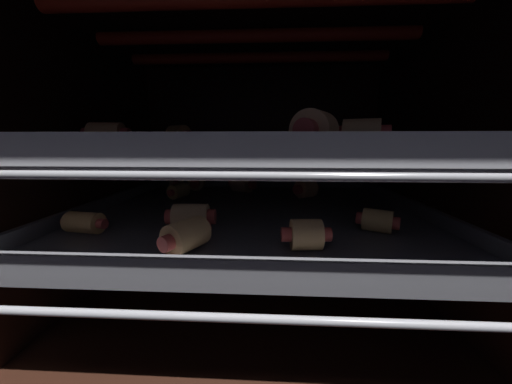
{
  "coord_description": "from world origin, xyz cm",
  "views": [
    {
      "loc": [
        2.11,
        -37.72,
        24.31
      ],
      "look_at": [
        0.0,
        3.94,
        15.85
      ],
      "focal_mm": 18.06,
      "sensor_mm": 36.0,
      "label": 1
    }
  ],
  "objects_px": {
    "pig_in_blanket_upper_1": "(319,136)",
    "pig_in_blanket_lower_5": "(186,235)",
    "pig_in_blanket_lower_8": "(306,234)",
    "pig_in_blanket_lower_9": "(242,184)",
    "pig_in_blanket_lower_4": "(177,182)",
    "pig_in_blanket_lower_7": "(84,222)",
    "pig_in_blanket_upper_0": "(361,135)",
    "pig_in_blanket_upper_7": "(322,138)",
    "pig_in_blanket_upper_6": "(107,135)",
    "pig_in_blanket_lower_0": "(306,189)",
    "pig_in_blanket_lower_3": "(197,182)",
    "pig_in_blanket_lower_1": "(191,217)",
    "pig_in_blanket_upper_3": "(344,138)",
    "pig_in_blanket_upper_4": "(314,131)",
    "baking_tray_lower": "(255,212)",
    "oven_rack_lower": "(255,219)",
    "pig_in_blanket_lower_6": "(377,221)",
    "pig_in_blanket_lower_2": "(179,191)",
    "baking_tray_upper": "(255,149)",
    "pig_in_blanket_upper_5": "(179,135)",
    "oven_rack_upper": "(255,155)",
    "heating_element": "(255,36)"
  },
  "relations": [
    {
      "from": "pig_in_blanket_lower_6",
      "to": "pig_in_blanket_lower_0",
      "type": "bearing_deg",
      "value": 108.01
    },
    {
      "from": "baking_tray_lower",
      "to": "pig_in_blanket_upper_7",
      "type": "height_order",
      "value": "pig_in_blanket_upper_7"
    },
    {
      "from": "baking_tray_lower",
      "to": "pig_in_blanket_upper_7",
      "type": "bearing_deg",
      "value": 50.25
    },
    {
      "from": "pig_in_blanket_lower_0",
      "to": "pig_in_blanket_lower_4",
      "type": "height_order",
      "value": "pig_in_blanket_lower_0"
    },
    {
      "from": "pig_in_blanket_lower_1",
      "to": "pig_in_blanket_upper_6",
      "type": "bearing_deg",
      "value": 167.22
    },
    {
      "from": "pig_in_blanket_lower_7",
      "to": "pig_in_blanket_upper_3",
      "type": "relative_size",
      "value": 1.06
    },
    {
      "from": "heating_element",
      "to": "pig_in_blanket_lower_6",
      "type": "height_order",
      "value": "heating_element"
    },
    {
      "from": "pig_in_blanket_upper_6",
      "to": "heating_element",
      "type": "bearing_deg",
      "value": 20.0
    },
    {
      "from": "heating_element",
      "to": "pig_in_blanket_upper_1",
      "type": "height_order",
      "value": "heating_element"
    },
    {
      "from": "pig_in_blanket_upper_5",
      "to": "oven_rack_upper",
      "type": "bearing_deg",
      "value": -27.87
    },
    {
      "from": "pig_in_blanket_upper_0",
      "to": "pig_in_blanket_upper_7",
      "type": "xyz_separation_m",
      "value": [
        0.03,
        0.3,
        -0.0
      ]
    },
    {
      "from": "pig_in_blanket_upper_6",
      "to": "pig_in_blanket_upper_7",
      "type": "xyz_separation_m",
      "value": [
        0.3,
        0.22,
        -0.0
      ]
    },
    {
      "from": "pig_in_blanket_upper_3",
      "to": "pig_in_blanket_upper_4",
      "type": "bearing_deg",
      "value": -111.13
    },
    {
      "from": "baking_tray_lower",
      "to": "pig_in_blanket_lower_3",
      "type": "xyz_separation_m",
      "value": [
        -0.13,
        0.16,
        0.02
      ]
    },
    {
      "from": "pig_in_blanket_lower_0",
      "to": "pig_in_blanket_lower_1",
      "type": "distance_m",
      "value": 0.24
    },
    {
      "from": "pig_in_blanket_lower_9",
      "to": "pig_in_blanket_upper_1",
      "type": "xyz_separation_m",
      "value": [
        0.11,
        -0.19,
        0.09
      ]
    },
    {
      "from": "pig_in_blanket_lower_4",
      "to": "pig_in_blanket_lower_7",
      "type": "xyz_separation_m",
      "value": [
        -0.01,
        -0.26,
        -0.0
      ]
    },
    {
      "from": "pig_in_blanket_lower_7",
      "to": "pig_in_blanket_upper_6",
      "type": "bearing_deg",
      "value": 74.64
    },
    {
      "from": "pig_in_blanket_upper_3",
      "to": "baking_tray_lower",
      "type": "bearing_deg",
      "value": -153.28
    },
    {
      "from": "pig_in_blanket_lower_3",
      "to": "pig_in_blanket_lower_0",
      "type": "bearing_deg",
      "value": -16.76
    },
    {
      "from": "baking_tray_lower",
      "to": "pig_in_blanket_upper_3",
      "type": "distance_m",
      "value": 0.2
    },
    {
      "from": "baking_tray_upper",
      "to": "pig_in_blanket_upper_4",
      "type": "bearing_deg",
      "value": -68.96
    },
    {
      "from": "oven_rack_lower",
      "to": "pig_in_blanket_upper_6",
      "type": "bearing_deg",
      "value": -160.0
    },
    {
      "from": "pig_in_blanket_lower_4",
      "to": "pig_in_blanket_upper_6",
      "type": "distance_m",
      "value": 0.24
    },
    {
      "from": "pig_in_blanket_lower_5",
      "to": "pig_in_blanket_upper_1",
      "type": "bearing_deg",
      "value": 34.86
    },
    {
      "from": "pig_in_blanket_lower_8",
      "to": "pig_in_blanket_upper_3",
      "type": "xyz_separation_m",
      "value": [
        0.09,
        0.21,
        0.09
      ]
    },
    {
      "from": "pig_in_blanket_lower_2",
      "to": "pig_in_blanket_lower_9",
      "type": "distance_m",
      "value": 0.13
    },
    {
      "from": "pig_in_blanket_upper_1",
      "to": "pig_in_blanket_lower_5",
      "type": "bearing_deg",
      "value": -145.14
    },
    {
      "from": "pig_in_blanket_lower_8",
      "to": "pig_in_blanket_lower_6",
      "type": "bearing_deg",
      "value": 31.08
    },
    {
      "from": "pig_in_blanket_upper_5",
      "to": "pig_in_blanket_upper_7",
      "type": "bearing_deg",
      "value": 16.93
    },
    {
      "from": "pig_in_blanket_lower_8",
      "to": "pig_in_blanket_lower_9",
      "type": "relative_size",
      "value": 0.81
    },
    {
      "from": "pig_in_blanket_lower_2",
      "to": "oven_rack_upper",
      "type": "xyz_separation_m",
      "value": [
        0.14,
        -0.08,
        0.07
      ]
    },
    {
      "from": "pig_in_blanket_lower_1",
      "to": "pig_in_blanket_upper_4",
      "type": "relative_size",
      "value": 1.08
    },
    {
      "from": "pig_in_blanket_lower_5",
      "to": "pig_in_blanket_upper_3",
      "type": "distance_m",
      "value": 0.32
    },
    {
      "from": "heating_element",
      "to": "pig_in_blanket_lower_9",
      "type": "bearing_deg",
      "value": 103.6
    },
    {
      "from": "pig_in_blanket_lower_2",
      "to": "pig_in_blanket_lower_1",
      "type": "bearing_deg",
      "value": -66.16
    },
    {
      "from": "pig_in_blanket_lower_0",
      "to": "pig_in_blanket_lower_3",
      "type": "xyz_separation_m",
      "value": [
        -0.22,
        0.07,
        -0.0
      ]
    },
    {
      "from": "pig_in_blanket_lower_5",
      "to": "baking_tray_upper",
      "type": "height_order",
      "value": "baking_tray_upper"
    },
    {
      "from": "pig_in_blanket_lower_7",
      "to": "pig_in_blanket_upper_4",
      "type": "distance_m",
      "value": 0.27
    },
    {
      "from": "pig_in_blanket_lower_3",
      "to": "pig_in_blanket_upper_7",
      "type": "xyz_separation_m",
      "value": [
        0.26,
        -0.01,
        0.09
      ]
    },
    {
      "from": "oven_rack_upper",
      "to": "pig_in_blanket_lower_8",
      "type": "bearing_deg",
      "value": -67.81
    },
    {
      "from": "oven_rack_lower",
      "to": "pig_in_blanket_lower_2",
      "type": "distance_m",
      "value": 0.16
    },
    {
      "from": "pig_in_blanket_lower_2",
      "to": "pig_in_blanket_lower_3",
      "type": "distance_m",
      "value": 0.08
    },
    {
      "from": "heating_element",
      "to": "pig_in_blanket_lower_6",
      "type": "bearing_deg",
      "value": -30.5
    },
    {
      "from": "pig_in_blanket_lower_3",
      "to": "pig_in_blanket_lower_8",
      "type": "distance_m",
      "value": 0.35
    },
    {
      "from": "oven_rack_upper",
      "to": "pig_in_blanket_upper_4",
      "type": "xyz_separation_m",
      "value": [
        0.06,
        -0.15,
        0.03
      ]
    },
    {
      "from": "heating_element",
      "to": "pig_in_blanket_lower_9",
      "type": "relative_size",
      "value": 7.11
    },
    {
      "from": "pig_in_blanket_lower_4",
      "to": "oven_rack_upper",
      "type": "distance_m",
      "value": 0.25
    },
    {
      "from": "pig_in_blanket_lower_5",
      "to": "oven_rack_lower",
      "type": "bearing_deg",
      "value": 68.74
    },
    {
      "from": "heating_element",
      "to": "pig_in_blanket_lower_1",
      "type": "bearing_deg",
      "value": -128.51
    }
  ]
}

